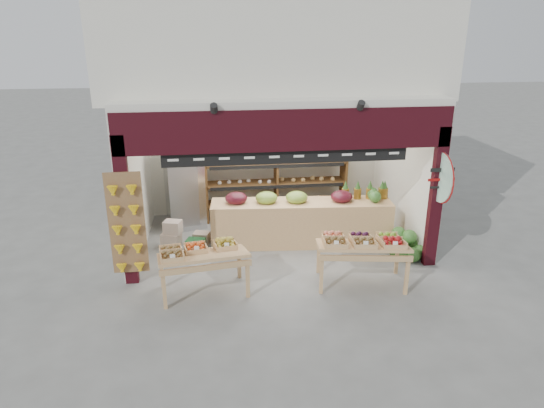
{
  "coord_description": "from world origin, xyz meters",
  "views": [
    {
      "loc": [
        -1.27,
        -8.92,
        4.23
      ],
      "look_at": [
        -0.15,
        -0.2,
        1.04
      ],
      "focal_mm": 32.0,
      "sensor_mm": 36.0,
      "label": 1
    }
  ],
  "objects_px": {
    "display_table_right": "(362,243)",
    "watermelon_pile": "(406,246)",
    "cardboard_stack": "(183,238)",
    "back_shelving": "(276,167)",
    "refrigerator": "(185,185)",
    "display_table_left": "(196,253)",
    "mid_counter": "(301,221)"
  },
  "relations": [
    {
      "from": "mid_counter",
      "to": "watermelon_pile",
      "type": "height_order",
      "value": "mid_counter"
    },
    {
      "from": "cardboard_stack",
      "to": "display_table_right",
      "type": "height_order",
      "value": "display_table_right"
    },
    {
      "from": "refrigerator",
      "to": "display_table_left",
      "type": "height_order",
      "value": "refrigerator"
    },
    {
      "from": "back_shelving",
      "to": "cardboard_stack",
      "type": "distance_m",
      "value": 2.77
    },
    {
      "from": "back_shelving",
      "to": "refrigerator",
      "type": "relative_size",
      "value": 1.7
    },
    {
      "from": "back_shelving",
      "to": "display_table_right",
      "type": "distance_m",
      "value": 3.55
    },
    {
      "from": "back_shelving",
      "to": "mid_counter",
      "type": "bearing_deg",
      "value": -79.2
    },
    {
      "from": "mid_counter",
      "to": "display_table_right",
      "type": "relative_size",
      "value": 2.24
    },
    {
      "from": "display_table_right",
      "to": "watermelon_pile",
      "type": "relative_size",
      "value": 2.29
    },
    {
      "from": "watermelon_pile",
      "to": "cardboard_stack",
      "type": "bearing_deg",
      "value": 167.68
    },
    {
      "from": "back_shelving",
      "to": "cardboard_stack",
      "type": "bearing_deg",
      "value": -144.78
    },
    {
      "from": "refrigerator",
      "to": "display_table_right",
      "type": "xyz_separation_m",
      "value": [
        3.13,
        -3.09,
        -0.19
      ]
    },
    {
      "from": "cardboard_stack",
      "to": "display_table_right",
      "type": "xyz_separation_m",
      "value": [
        3.15,
        -1.87,
        0.56
      ]
    },
    {
      "from": "back_shelving",
      "to": "watermelon_pile",
      "type": "relative_size",
      "value": 4.51
    },
    {
      "from": "cardboard_stack",
      "to": "display_table_left",
      "type": "bearing_deg",
      "value": -79.97
    },
    {
      "from": "cardboard_stack",
      "to": "back_shelving",
      "type": "bearing_deg",
      "value": 35.22
    },
    {
      "from": "mid_counter",
      "to": "display_table_right",
      "type": "distance_m",
      "value": 1.96
    },
    {
      "from": "mid_counter",
      "to": "refrigerator",
      "type": "bearing_deg",
      "value": 151.59
    },
    {
      "from": "back_shelving",
      "to": "refrigerator",
      "type": "bearing_deg",
      "value": -172.5
    },
    {
      "from": "display_table_right",
      "to": "watermelon_pile",
      "type": "height_order",
      "value": "display_table_right"
    },
    {
      "from": "watermelon_pile",
      "to": "display_table_left",
      "type": "bearing_deg",
      "value": -168.08
    },
    {
      "from": "cardboard_stack",
      "to": "mid_counter",
      "type": "distance_m",
      "value": 2.43
    },
    {
      "from": "mid_counter",
      "to": "display_table_left",
      "type": "bearing_deg",
      "value": -140.46
    },
    {
      "from": "mid_counter",
      "to": "back_shelving",
      "type": "bearing_deg",
      "value": 100.8
    },
    {
      "from": "cardboard_stack",
      "to": "display_table_left",
      "type": "xyz_separation_m",
      "value": [
        0.32,
        -1.8,
        0.5
      ]
    },
    {
      "from": "back_shelving",
      "to": "cardboard_stack",
      "type": "height_order",
      "value": "back_shelving"
    },
    {
      "from": "cardboard_stack",
      "to": "display_table_left",
      "type": "height_order",
      "value": "display_table_left"
    },
    {
      "from": "refrigerator",
      "to": "mid_counter",
      "type": "bearing_deg",
      "value": -44.39
    },
    {
      "from": "cardboard_stack",
      "to": "watermelon_pile",
      "type": "xyz_separation_m",
      "value": [
        4.36,
        -0.95,
        -0.0
      ]
    },
    {
      "from": "display_table_right",
      "to": "watermelon_pile",
      "type": "xyz_separation_m",
      "value": [
        1.21,
        0.92,
        -0.57
      ]
    },
    {
      "from": "mid_counter",
      "to": "watermelon_pile",
      "type": "distance_m",
      "value": 2.16
    },
    {
      "from": "cardboard_stack",
      "to": "mid_counter",
      "type": "relative_size",
      "value": 0.28
    }
  ]
}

